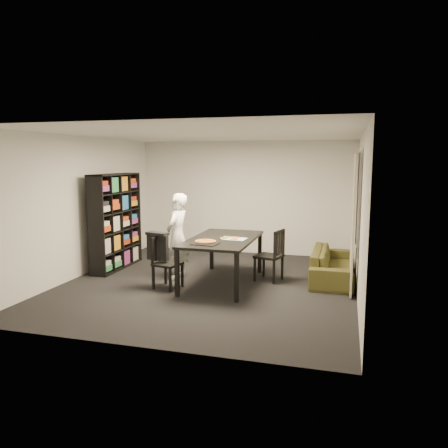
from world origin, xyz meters
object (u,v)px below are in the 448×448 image
(bookshelf, at_px, (116,221))
(dining_table, at_px, (222,242))
(chair_left, at_px, (164,259))
(person, at_px, (177,236))
(chair_right, at_px, (273,252))
(baking_tray, at_px, (205,244))
(sofa, at_px, (333,264))
(pepperoni_pizza, at_px, (206,241))

(bookshelf, bearing_deg, dining_table, -12.38)
(chair_left, relative_size, person, 0.56)
(chair_left, relative_size, chair_right, 0.94)
(baking_tray, bearing_deg, sofa, 35.19)
(dining_table, height_order, chair_right, chair_right)
(pepperoni_pizza, xyz_separation_m, sofa, (2.02, 1.33, -0.56))
(chair_left, relative_size, sofa, 0.47)
(bookshelf, distance_m, dining_table, 2.44)
(chair_left, height_order, chair_right, chair_right)
(chair_left, distance_m, pepperoni_pizza, 0.83)
(baking_tray, relative_size, pepperoni_pizza, 1.14)
(dining_table, relative_size, chair_right, 2.08)
(person, distance_m, pepperoni_pizza, 1.01)
(baking_tray, height_order, pepperoni_pizza, pepperoni_pizza)
(dining_table, relative_size, pepperoni_pizza, 5.58)
(bookshelf, xyz_separation_m, person, (1.47, -0.37, -0.17))
(bookshelf, height_order, chair_left, bookshelf)
(person, xyz_separation_m, pepperoni_pizza, (0.76, -0.66, 0.06))
(pepperoni_pizza, bearing_deg, chair_right, 42.71)
(pepperoni_pizza, bearing_deg, bookshelf, 155.20)
(person, bearing_deg, chair_left, 5.26)
(chair_left, relative_size, pepperoni_pizza, 2.52)
(chair_left, bearing_deg, chair_right, -49.68)
(dining_table, relative_size, sofa, 1.03)
(bookshelf, xyz_separation_m, pepperoni_pizza, (2.23, -1.03, -0.11))
(bookshelf, height_order, baking_tray, bookshelf)
(baking_tray, bearing_deg, dining_table, 78.23)
(dining_table, bearing_deg, person, 170.55)
(chair_right, bearing_deg, pepperoni_pizza, -32.48)
(chair_left, xyz_separation_m, sofa, (2.78, 1.32, -0.23))
(bookshelf, relative_size, chair_left, 2.15)
(bookshelf, height_order, pepperoni_pizza, bookshelf)
(dining_table, xyz_separation_m, baking_tray, (-0.12, -0.59, 0.08))
(bookshelf, height_order, dining_table, bookshelf)
(chair_right, bearing_deg, sofa, 126.90)
(dining_table, distance_m, chair_right, 0.95)
(dining_table, relative_size, baking_tray, 4.89)
(dining_table, xyz_separation_m, person, (-0.90, 0.15, 0.04))
(dining_table, height_order, pepperoni_pizza, pepperoni_pizza)
(bookshelf, distance_m, pepperoni_pizza, 2.46)
(chair_right, distance_m, person, 1.78)
(bookshelf, height_order, sofa, bookshelf)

